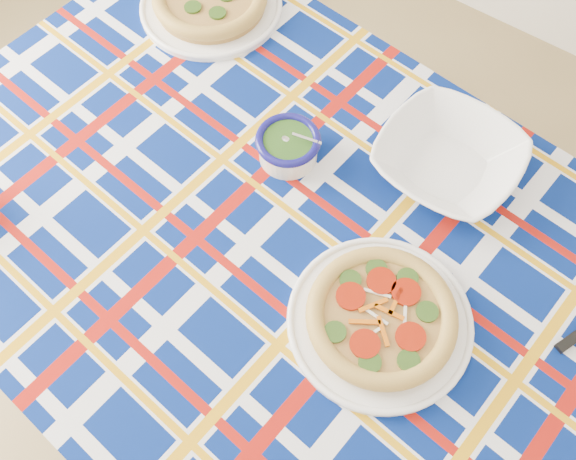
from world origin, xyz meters
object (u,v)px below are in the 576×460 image
Objects in this scene: main_focaccia_plate at (381,317)px; pesto_bowl at (288,145)px; dining_table at (301,270)px; serving_bowl at (448,159)px.

pesto_bowl is at bearing 149.59° from main_focaccia_plate.
dining_table is 6.34× the size of serving_bowl.
dining_table is at bearing -111.77° from serving_bowl.
dining_table is 0.22m from main_focaccia_plate.
dining_table is 13.48× the size of pesto_bowl.
main_focaccia_plate is at bearing -30.41° from pesto_bowl.
main_focaccia_plate is at bearing -4.41° from dining_table.
main_focaccia_plate is (0.19, -0.03, 0.11)m from dining_table.
dining_table is at bearing -48.19° from pesto_bowl.
main_focaccia_plate reaches higher than dining_table.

